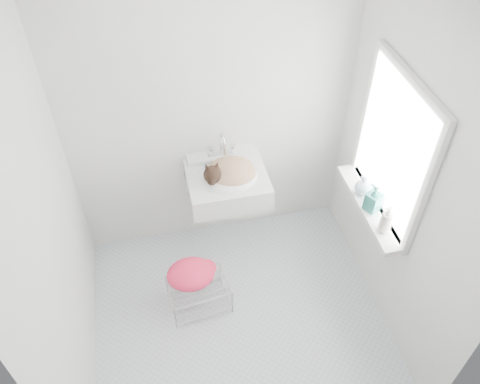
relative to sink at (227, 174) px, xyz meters
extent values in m
cube|color=silver|center=(-0.07, -0.74, -0.85)|extent=(2.20, 2.00, 0.02)
cube|color=white|center=(-0.07, -0.74, 1.65)|extent=(2.20, 2.00, 0.02)
cube|color=white|center=(-0.07, 0.26, 0.40)|extent=(2.20, 0.02, 2.50)
cube|color=white|center=(1.03, -0.74, 0.40)|extent=(0.02, 2.00, 2.50)
cube|color=white|center=(-1.17, -0.74, 0.40)|extent=(0.02, 2.00, 2.50)
cube|color=white|center=(1.02, -0.54, 0.50)|extent=(0.01, 0.80, 1.00)
cube|color=white|center=(1.00, -0.54, 0.50)|extent=(0.04, 0.90, 1.10)
cube|color=white|center=(0.94, -0.54, -0.02)|extent=(0.16, 0.88, 0.04)
cube|color=white|center=(0.00, 0.00, 0.00)|extent=(0.61, 0.54, 0.25)
ellipsoid|color=tan|center=(0.03, -0.01, 0.03)|extent=(0.38, 0.33, 0.20)
sphere|color=black|center=(-0.12, -0.07, 0.12)|extent=(0.14, 0.14, 0.14)
torus|color=red|center=(-0.10, -0.08, 0.08)|extent=(0.12, 0.12, 0.05)
cube|color=silver|center=(-0.34, -0.54, -0.70)|extent=(0.48, 0.36, 0.27)
ellipsoid|color=#FA400D|center=(-0.39, -0.49, -0.55)|extent=(0.38, 0.27, 0.15)
imported|color=white|center=(0.93, -0.79, 0.00)|extent=(0.08, 0.08, 0.19)
imported|color=#267267|center=(0.93, -0.58, 0.00)|extent=(0.13, 0.13, 0.22)
imported|color=silver|center=(0.93, -0.41, 0.00)|extent=(0.15, 0.15, 0.16)
camera|label=1|loc=(-0.51, -2.74, 2.55)|focal=36.84mm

